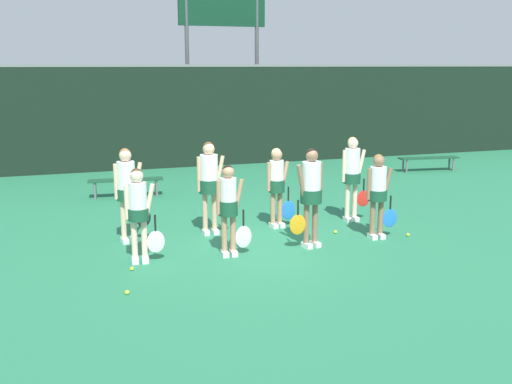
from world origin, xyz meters
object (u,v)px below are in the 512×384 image
player_0 (139,208)px  player_3 (378,189)px  player_4 (127,187)px  tennis_ball_3 (127,292)px  player_6 (277,181)px  player_2 (311,189)px  tennis_ball_2 (291,223)px  scoreboard (222,25)px  player_5 (209,179)px  player_1 (229,204)px  player_7 (352,171)px  bench_far (429,159)px  tennis_ball_0 (132,269)px  bench_courtside (126,181)px  tennis_ball_1 (408,235)px  tennis_ball_4 (335,232)px

player_0 → player_3: (4.50, 0.01, 0.02)m
player_4 → tennis_ball_3: bearing=-105.1°
player_6 → player_2: bearing=-92.8°
player_6 → tennis_ball_2: player_6 is taller
scoreboard → player_5: 10.43m
player_5 → player_1: bearing=-92.3°
player_5 → player_7: (3.10, 0.03, -0.03)m
player_5 → player_6: 1.43m
scoreboard → player_3: size_ratio=3.68×
bench_far → tennis_ball_0: bench_far is taller
player_0 → player_5: bearing=45.3°
player_4 → tennis_ball_2: (3.36, 0.20, -1.02)m
player_2 → tennis_ball_0: size_ratio=28.09×
player_3 → tennis_ball_2: size_ratio=22.86×
player_3 → scoreboard: bearing=93.0°
bench_courtside → player_5: 4.14m
player_1 → player_6: 2.07m
tennis_ball_0 → player_3: bearing=5.0°
player_3 → tennis_ball_1: 1.13m
scoreboard → player_3: (0.08, -10.70, -3.63)m
bench_far → player_5: player_5 is taller
player_3 → tennis_ball_0: (-4.69, -0.41, -0.92)m
player_2 → tennis_ball_0: (-3.26, -0.29, -1.05)m
tennis_ball_3 → tennis_ball_4: 4.70m
player_6 → tennis_ball_4: (0.93, -0.84, -0.92)m
player_7 → bench_far: bearing=43.2°
player_4 → tennis_ball_4: size_ratio=26.85×
bench_courtside → player_3: 6.67m
player_0 → tennis_ball_4: size_ratio=24.30×
player_1 → player_7: bearing=28.5°
tennis_ball_2 → player_6: bearing=-166.3°
player_2 → player_6: (-0.10, 1.48, -0.13)m
player_4 → tennis_ball_1: 5.45m
player_5 → tennis_ball_4: (2.35, -0.78, -1.06)m
tennis_ball_0 → tennis_ball_1: (5.33, 0.29, 0.00)m
tennis_ball_0 → tennis_ball_3: size_ratio=0.97×
bench_far → player_6: (-6.79, -4.66, 0.57)m
player_1 → player_3: bearing=6.0°
player_0 → player_4: 1.26m
player_2 → player_7: 2.14m
player_4 → tennis_ball_2: player_4 is taller
player_2 → player_5: 2.08m
player_3 → tennis_ball_1: bearing=-7.7°
bench_far → tennis_ball_0: bearing=-140.2°
bench_far → player_6: player_6 is taller
bench_courtside → player_4: (-0.39, -3.95, 0.66)m
player_3 → player_4: (-4.54, 1.25, 0.10)m
player_3 → player_6: size_ratio=1.00×
tennis_ball_2 → tennis_ball_0: bearing=-152.2°
player_5 → player_7: bearing=-1.1°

